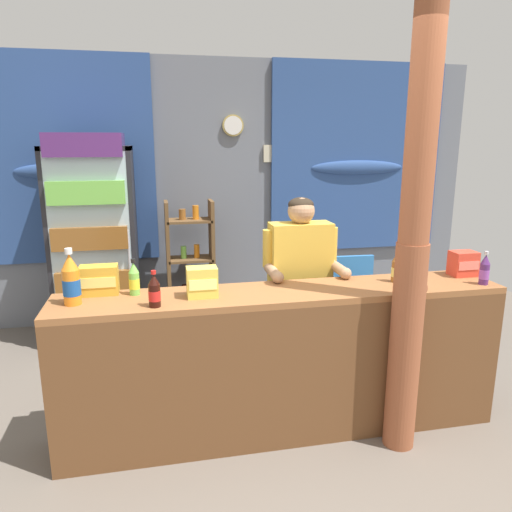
# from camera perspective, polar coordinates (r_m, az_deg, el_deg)

# --- Properties ---
(ground_plane) EXTENTS (7.44, 7.44, 0.00)m
(ground_plane) POSITION_cam_1_polar(r_m,az_deg,el_deg) (3.94, -0.59, -15.01)
(ground_plane) COLOR #665B51
(back_wall_curtained) EXTENTS (5.56, 0.22, 2.70)m
(back_wall_curtained) POSITION_cam_1_polar(r_m,az_deg,el_deg) (5.18, -4.22, 8.17)
(back_wall_curtained) COLOR slate
(back_wall_curtained) RESTS_ON ground
(stall_counter) EXTENTS (2.82, 0.46, 0.97)m
(stall_counter) POSITION_cam_1_polar(r_m,az_deg,el_deg) (3.07, 3.76, -11.62)
(stall_counter) COLOR #935B33
(stall_counter) RESTS_ON ground
(timber_post) EXTENTS (0.21, 0.19, 2.61)m
(timber_post) POSITION_cam_1_polar(r_m,az_deg,el_deg) (2.92, 18.06, 0.39)
(timber_post) COLOR #995133
(timber_post) RESTS_ON ground
(drink_fridge) EXTENTS (0.76, 0.64, 1.95)m
(drink_fridge) POSITION_cam_1_polar(r_m,az_deg,el_deg) (4.68, -18.71, 2.77)
(drink_fridge) COLOR #232328
(drink_fridge) RESTS_ON ground
(bottle_shelf_rack) EXTENTS (0.48, 0.28, 1.31)m
(bottle_shelf_rack) POSITION_cam_1_polar(r_m,az_deg,el_deg) (4.90, -7.77, -0.78)
(bottle_shelf_rack) COLOR brown
(bottle_shelf_rack) RESTS_ON ground
(plastic_lawn_chair) EXTENTS (0.46, 0.46, 0.86)m
(plastic_lawn_chair) POSITION_cam_1_polar(r_m,az_deg,el_deg) (4.67, 10.53, -4.02)
(plastic_lawn_chair) COLOR #3884D6
(plastic_lawn_chair) RESTS_ON ground
(shopkeeper) EXTENTS (0.55, 0.42, 1.50)m
(shopkeeper) POSITION_cam_1_polar(r_m,az_deg,el_deg) (3.48, 5.26, -2.06)
(shopkeeper) COLOR #28282D
(shopkeeper) RESTS_ON ground
(soda_bottle_orange_soda) EXTENTS (0.10, 0.10, 0.33)m
(soda_bottle_orange_soda) POSITION_cam_1_polar(r_m,az_deg,el_deg) (2.92, -21.08, -2.77)
(soda_bottle_orange_soda) COLOR orange
(soda_bottle_orange_soda) RESTS_ON stall_counter
(soda_bottle_grape_soda) EXTENTS (0.06, 0.06, 0.22)m
(soda_bottle_grape_soda) POSITION_cam_1_polar(r_m,az_deg,el_deg) (3.45, 25.49, -1.55)
(soda_bottle_grape_soda) COLOR #56286B
(soda_bottle_grape_soda) RESTS_ON stall_counter
(soda_bottle_lime_soda) EXTENTS (0.06, 0.06, 0.22)m
(soda_bottle_lime_soda) POSITION_cam_1_polar(r_m,az_deg,el_deg) (3.00, -14.26, -2.73)
(soda_bottle_lime_soda) COLOR #75C64C
(soda_bottle_lime_soda) RESTS_ON stall_counter
(soda_bottle_cola) EXTENTS (0.07, 0.07, 0.21)m
(soda_bottle_cola) POSITION_cam_1_polar(r_m,az_deg,el_deg) (2.76, -11.97, -4.13)
(soda_bottle_cola) COLOR black
(soda_bottle_cola) RESTS_ON stall_counter
(soda_bottle_iced_tea) EXTENTS (0.06, 0.06, 0.22)m
(soda_bottle_iced_tea) POSITION_cam_1_polar(r_m,az_deg,el_deg) (3.30, 16.30, -1.38)
(soda_bottle_iced_tea) COLOR brown
(soda_bottle_iced_tea) RESTS_ON stall_counter
(snack_box_instant_noodle) EXTENTS (0.18, 0.12, 0.18)m
(snack_box_instant_noodle) POSITION_cam_1_polar(r_m,az_deg,el_deg) (2.89, -6.42, -3.10)
(snack_box_instant_noodle) COLOR #EAD14C
(snack_box_instant_noodle) RESTS_ON stall_counter
(snack_box_choco_powder) EXTENTS (0.22, 0.13, 0.18)m
(snack_box_choco_powder) POSITION_cam_1_polar(r_m,az_deg,el_deg) (3.07, -18.11, -2.73)
(snack_box_choco_powder) COLOR gold
(snack_box_choco_powder) RESTS_ON stall_counter
(snack_box_crackers) EXTENTS (0.17, 0.13, 0.17)m
(snack_box_crackers) POSITION_cam_1_polar(r_m,az_deg,el_deg) (3.62, 23.36, -0.83)
(snack_box_crackers) COLOR #E5422D
(snack_box_crackers) RESTS_ON stall_counter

